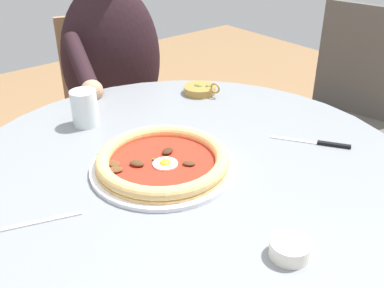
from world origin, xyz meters
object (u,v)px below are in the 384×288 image
Objects in this scene: olive_pan at (200,89)px; diner_person at (116,108)px; ramekin_capers at (290,248)px; steak_knife at (322,143)px; cafe_chair_diner at (110,101)px; water_glass at (85,110)px; pizza_on_plate at (162,162)px; dining_table at (187,201)px; cafe_chair_spare_near at (346,103)px; fork_utensil at (38,222)px.

olive_pan is 0.49m from diner_person.
steak_knife is at bearing -151.29° from ramekin_capers.
olive_pan is 0.14× the size of cafe_chair_diner.
water_glass reaches higher than steak_knife.
steak_knife is 0.92m from diner_person.
diner_person is at bearing -82.19° from olive_pan.
pizza_on_plate reaches higher than steak_knife.
cafe_chair_diner is (0.02, -0.58, -0.23)m from olive_pan.
cafe_chair_spare_near is (-0.98, -0.19, -0.08)m from dining_table.
olive_pan is at bearing 97.81° from diner_person.
ramekin_capers is 0.08× the size of cafe_chair_diner.
steak_knife is 0.76m from cafe_chair_spare_near.
steak_knife is 1.05m from cafe_chair_diner.
olive_pan is 0.10× the size of diner_person.
water_glass is 0.57m from diner_person.
diner_person reaches higher than fork_utensil.
diner_person is (-0.32, -0.41, -0.23)m from water_glass.
diner_person reaches higher than ramekin_capers.
diner_person is 0.14m from cafe_chair_diner.
fork_utensil reaches higher than dining_table.
diner_person reaches higher than cafe_chair_diner.
cafe_chair_diner reaches higher than water_glass.
cafe_chair_spare_near is at bearing 142.93° from diner_person.
steak_knife is 0.43m from ramekin_capers.
ramekin_capers is at bearing 129.75° from fork_utensil.
water_glass is at bearing -85.28° from pizza_on_plate.
cafe_chair_diner is (0.04, -1.03, -0.22)m from steak_knife.
ramekin_capers is 1.18m from cafe_chair_spare_near.
olive_pan is (-0.36, -0.29, -0.01)m from pizza_on_plate.
pizza_on_plate reaches higher than fork_utensil.
cafe_chair_spare_near is at bearing 170.22° from olive_pan.
water_glass is at bearing -4.35° from olive_pan.
water_glass is 0.63m from steak_knife.
steak_knife is 0.69m from fork_utensil.
water_glass is at bearing 52.13° from diner_person.
olive_pan is at bearing -141.06° from pizza_on_plate.
dining_table is 1.18× the size of cafe_chair_spare_near.
water_glass is 0.71m from cafe_chair_diner.
olive_pan is 0.77× the size of fork_utensil.
cafe_chair_spare_near reaches higher than cafe_chair_diner.
diner_person is 1.31× the size of cafe_chair_spare_near.
diner_person is (0.06, -0.44, -0.20)m from olive_pan.
water_glass is 0.42m from fork_utensil.
pizza_on_plate is 1.91× the size of steak_knife.
fork_utensil is 0.13× the size of diner_person.
water_glass is 0.11× the size of cafe_chair_spare_near.
fork_utensil is at bearing 0.79° from pizza_on_plate.
ramekin_capers is at bearing 74.68° from cafe_chair_diner.
olive_pan reaches higher than fork_utensil.
water_glass is 1.10m from cafe_chair_spare_near.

